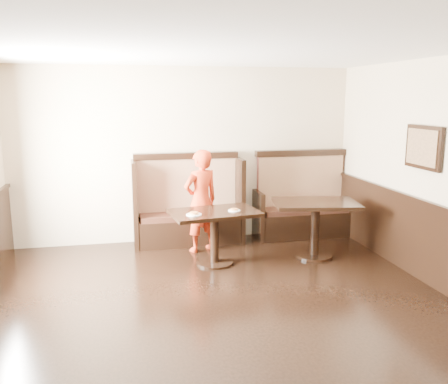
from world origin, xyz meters
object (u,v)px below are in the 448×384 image
object	(u,v)px
table_main	(214,224)
child	(201,201)
booth_neighbor	(302,208)
booth_main	(188,211)
table_neighbor	(315,216)

from	to	relation	value
table_main	child	bearing A→B (deg)	89.42
booth_neighbor	booth_main	bearing A→B (deg)	179.95
table_main	table_neighbor	bearing A→B (deg)	-7.98
booth_neighbor	table_main	xyz separation A→B (m)	(-1.73, -1.10, 0.11)
table_main	table_neighbor	xyz separation A→B (m)	(1.51, 0.01, 0.03)
table_main	child	distance (m)	0.66
child	booth_neighbor	bearing A→B (deg)	172.42
table_main	table_neighbor	size ratio (longest dim) A/B	0.99
booth_main	child	world-z (taller)	child
table_neighbor	child	size ratio (longest dim) A/B	0.84
booth_main	table_neighbor	distance (m)	2.04
booth_main	table_neighbor	world-z (taller)	booth_main
booth_main	booth_neighbor	size ratio (longest dim) A/B	1.06
table_neighbor	child	distance (m)	1.71
booth_neighbor	table_neighbor	size ratio (longest dim) A/B	1.26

